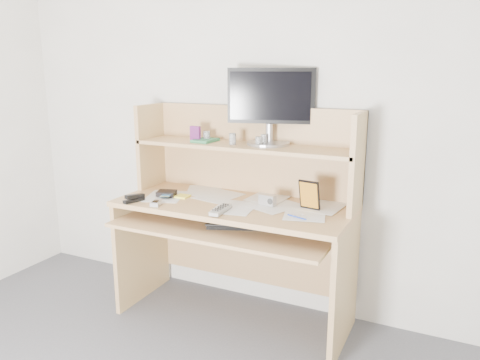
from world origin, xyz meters
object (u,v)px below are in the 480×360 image
at_px(tv_remote, 221,210).
at_px(monitor, 271,104).
at_px(game_case, 309,195).
at_px(keyboard, 243,224).
at_px(desk, 239,209).

height_order(tv_remote, monitor, monitor).
xyz_separation_m(game_case, monitor, (-0.31, 0.17, 0.48)).
relative_size(keyboard, game_case, 2.56).
height_order(desk, game_case, desk).
relative_size(tv_remote, monitor, 0.39).
bearing_deg(keyboard, desk, 101.40).
xyz_separation_m(desk, tv_remote, (0.02, -0.27, 0.07)).
relative_size(keyboard, monitor, 0.84).
bearing_deg(tv_remote, keyboard, 43.16).
height_order(game_case, monitor, monitor).
relative_size(game_case, monitor, 0.33).
distance_m(tv_remote, game_case, 0.50).
height_order(desk, keyboard, desk).
relative_size(tv_remote, game_case, 1.18).
bearing_deg(keyboard, monitor, 63.61).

